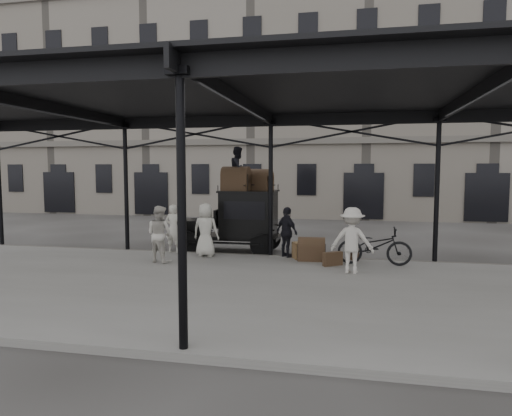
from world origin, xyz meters
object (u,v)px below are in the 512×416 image
at_px(porter_official, 287,232).
at_px(steamer_trunk_platform, 312,251).
at_px(porter_left, 173,228).
at_px(steamer_trunk_roof_near, 236,181).
at_px(bicycle, 374,246).
at_px(taxi, 240,218).

xyz_separation_m(porter_official, steamer_trunk_platform, (0.81, -0.39, -0.49)).
distance_m(porter_left, steamer_trunk_roof_near, 2.64).
height_order(bicycle, steamer_trunk_platform, bicycle).
height_order(porter_official, bicycle, porter_official).
distance_m(taxi, steamer_trunk_roof_near, 1.34).
distance_m(porter_left, porter_official, 3.79).
xyz_separation_m(porter_official, steamer_trunk_roof_near, (-1.90, 0.98, 1.58)).
bearing_deg(bicycle, steamer_trunk_platform, 82.37).
bearing_deg(porter_official, porter_left, 42.44).
bearing_deg(steamer_trunk_roof_near, bicycle, -15.14).
height_order(taxi, bicycle, taxi).
xyz_separation_m(porter_official, bicycle, (2.64, -0.64, -0.24)).
bearing_deg(porter_official, bicycle, -151.20).
bearing_deg(porter_official, steamer_trunk_platform, -163.62).
bearing_deg(steamer_trunk_platform, bicycle, -10.12).
bearing_deg(steamer_trunk_roof_near, porter_official, -22.78).
bearing_deg(steamer_trunk_roof_near, taxi, 76.46).
relative_size(porter_left, porter_official, 1.01).
height_order(porter_left, steamer_trunk_platform, porter_left).
xyz_separation_m(porter_left, steamer_trunk_roof_near, (1.89, 0.98, 1.57)).
distance_m(bicycle, steamer_trunk_platform, 1.86).
bearing_deg(bicycle, taxi, 67.26).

